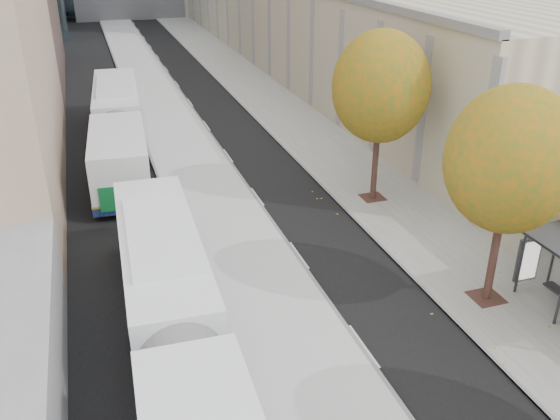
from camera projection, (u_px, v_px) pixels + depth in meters
name	position (u px, v px, depth m)	size (l,w,h in m)	color
bus_platform	(175.00, 132.00, 37.66)	(4.25, 150.00, 0.15)	#B7B7B7
sidewalk	(294.00, 121.00, 39.93)	(4.75, 150.00, 0.08)	gray
building_tan	(304.00, 4.00, 66.24)	(18.00, 92.00, 8.00)	gray
tree_c	(511.00, 160.00, 18.69)	(4.20, 4.20, 7.28)	black
tree_d	(381.00, 87.00, 26.30)	(4.40, 4.40, 7.60)	black
bus_near	(177.00, 338.00, 16.48)	(3.09, 17.42, 2.89)	silver
bus_far	(118.00, 126.00, 33.65)	(3.77, 18.24, 3.02)	silver
distant_car	(111.00, 83.00, 47.24)	(1.53, 3.79, 1.29)	silver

